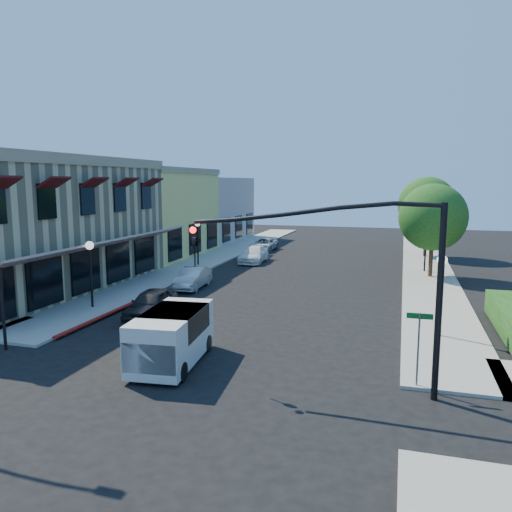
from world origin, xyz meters
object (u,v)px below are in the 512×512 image
(lamppost_left_far, at_px, (198,231))
(parked_car_d, at_px, (264,244))
(white_van, at_px, (171,334))
(lamppost_right_near, at_px, (441,275))
(lamppost_right_far, at_px, (426,235))
(signal_mast_arm, at_px, (367,264))
(lamppost_left_near, at_px, (90,257))
(parked_car_a, at_px, (151,303))
(parked_car_b, at_px, (192,278))
(secondary_signal, at_px, (0,293))
(street_tree_b, at_px, (427,205))
(street_name_sign, at_px, (419,338))
(parked_car_c, at_px, (254,254))
(street_tree_a, at_px, (433,217))

(lamppost_left_far, bearing_deg, parked_car_d, 75.46)
(white_van, distance_m, parked_car_d, 30.45)
(lamppost_right_near, bearing_deg, lamppost_right_far, 90.00)
(signal_mast_arm, height_order, lamppost_left_far, signal_mast_arm)
(signal_mast_arm, distance_m, lamppost_left_near, 15.82)
(parked_car_a, distance_m, parked_car_b, 6.76)
(lamppost_left_far, bearing_deg, lamppost_left_near, -90.00)
(secondary_signal, bearing_deg, street_tree_b, 61.23)
(secondary_signal, xyz_separation_m, parked_car_d, (2.09, 30.59, -1.72))
(street_tree_b, relative_size, street_name_sign, 2.81)
(secondary_signal, height_order, parked_car_d, secondary_signal)
(street_tree_b, bearing_deg, lamppost_right_far, -92.15)
(signal_mast_arm, xyz_separation_m, lamppost_right_far, (2.64, 22.50, -1.35))
(street_tree_b, height_order, white_van, street_tree_b)
(street_tree_b, relative_size, parked_car_a, 1.75)
(lamppost_right_near, xyz_separation_m, parked_car_c, (-13.30, 17.00, -2.08))
(parked_car_c, bearing_deg, street_tree_a, -14.52)
(street_tree_a, height_order, secondary_signal, street_tree_a)
(lamppost_left_near, distance_m, parked_car_d, 24.23)
(street_tree_b, relative_size, lamppost_left_far, 1.97)
(lamppost_right_near, distance_m, lamppost_right_far, 16.00)
(parked_car_a, relative_size, parked_car_c, 0.89)
(signal_mast_arm, bearing_deg, parked_car_c, 114.39)
(street_tree_a, xyz_separation_m, parked_car_c, (-13.60, 3.00, -3.54))
(street_tree_b, distance_m, parked_car_b, 23.19)
(lamppost_right_far, bearing_deg, lamppost_right_near, -90.00)
(secondary_signal, height_order, lamppost_right_far, lamppost_right_far)
(street_name_sign, bearing_deg, lamppost_right_far, 87.37)
(lamppost_left_near, xyz_separation_m, lamppost_left_far, (0.00, 14.00, 0.00))
(white_van, height_order, parked_car_a, white_van)
(street_tree_b, relative_size, lamppost_left_near, 1.97)
(lamppost_left_near, height_order, lamppost_left_far, same)
(white_van, xyz_separation_m, parked_car_c, (-3.80, 23.05, -0.47))
(street_tree_a, relative_size, lamppost_right_near, 1.82)
(street_name_sign, bearing_deg, street_tree_a, 86.24)
(street_tree_b, distance_m, signal_mast_arm, 30.65)
(street_tree_a, distance_m, parked_car_c, 14.37)
(lamppost_left_near, relative_size, white_van, 0.78)
(street_name_sign, relative_size, lamppost_right_far, 0.70)
(secondary_signal, height_order, lamppost_left_far, lamppost_left_far)
(street_tree_a, distance_m, parked_car_a, 20.19)
(street_name_sign, distance_m, parked_car_d, 32.70)
(lamppost_left_far, relative_size, parked_car_d, 0.83)
(street_tree_b, relative_size, white_van, 1.54)
(lamppost_left_far, height_order, parked_car_b, lamppost_left_far)
(street_tree_a, relative_size, street_name_sign, 2.59)
(signal_mast_arm, height_order, lamppost_left_near, signal_mast_arm)
(street_tree_a, height_order, lamppost_left_far, street_tree_a)
(white_van, bearing_deg, parked_car_b, 110.44)
(parked_car_c, xyz_separation_m, parked_car_d, (-1.11, 7.00, -0.05))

